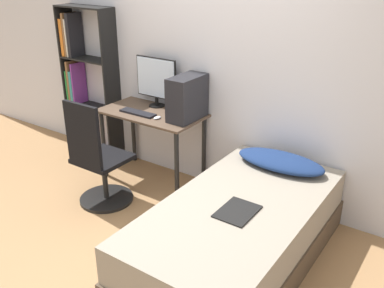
{
  "coord_description": "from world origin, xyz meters",
  "views": [
    {
      "loc": [
        2.08,
        -2.02,
        2.18
      ],
      "look_at": [
        0.24,
        0.65,
        0.75
      ],
      "focal_mm": 40.0,
      "sensor_mm": 36.0,
      "label": 1
    }
  ],
  "objects_px": {
    "monitor": "(156,80)",
    "bookshelf": "(83,86)",
    "bed": "(238,234)",
    "pc_tower": "(187,98)",
    "office_chair": "(98,166)",
    "keyboard": "(138,113)"
  },
  "relations": [
    {
      "from": "monitor",
      "to": "bookshelf",
      "type": "bearing_deg",
      "value": -178.8
    },
    {
      "from": "bed",
      "to": "pc_tower",
      "type": "bearing_deg",
      "value": 142.85
    },
    {
      "from": "office_chair",
      "to": "monitor",
      "type": "relative_size",
      "value": 2.06
    },
    {
      "from": "keyboard",
      "to": "pc_tower",
      "type": "bearing_deg",
      "value": 18.83
    },
    {
      "from": "bookshelf",
      "to": "keyboard",
      "type": "distance_m",
      "value": 1.12
    },
    {
      "from": "bed",
      "to": "keyboard",
      "type": "distance_m",
      "value": 1.66
    },
    {
      "from": "office_chair",
      "to": "monitor",
      "type": "bearing_deg",
      "value": 88.11
    },
    {
      "from": "bookshelf",
      "to": "monitor",
      "type": "relative_size",
      "value": 3.36
    },
    {
      "from": "bookshelf",
      "to": "monitor",
      "type": "height_order",
      "value": "bookshelf"
    },
    {
      "from": "monitor",
      "to": "pc_tower",
      "type": "xyz_separation_m",
      "value": [
        0.48,
        -0.13,
        -0.07
      ]
    },
    {
      "from": "monitor",
      "to": "keyboard",
      "type": "relative_size",
      "value": 1.28
    },
    {
      "from": "bed",
      "to": "keyboard",
      "type": "bearing_deg",
      "value": 158.4
    },
    {
      "from": "bookshelf",
      "to": "pc_tower",
      "type": "xyz_separation_m",
      "value": [
        1.57,
        -0.11,
        0.17
      ]
    },
    {
      "from": "keyboard",
      "to": "bookshelf",
      "type": "bearing_deg",
      "value": 165.85
    },
    {
      "from": "monitor",
      "to": "pc_tower",
      "type": "height_order",
      "value": "monitor"
    },
    {
      "from": "monitor",
      "to": "bed",
      "type": "bearing_deg",
      "value": -30.92
    },
    {
      "from": "monitor",
      "to": "keyboard",
      "type": "distance_m",
      "value": 0.4
    },
    {
      "from": "keyboard",
      "to": "monitor",
      "type": "bearing_deg",
      "value": 89.19
    },
    {
      "from": "bookshelf",
      "to": "monitor",
      "type": "bearing_deg",
      "value": 1.2
    },
    {
      "from": "office_chair",
      "to": "keyboard",
      "type": "relative_size",
      "value": 2.64
    },
    {
      "from": "bookshelf",
      "to": "keyboard",
      "type": "xyz_separation_m",
      "value": [
        1.08,
        -0.27,
        -0.03
      ]
    },
    {
      "from": "office_chair",
      "to": "bookshelf",
      "type": "bearing_deg",
      "value": 142.04
    }
  ]
}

